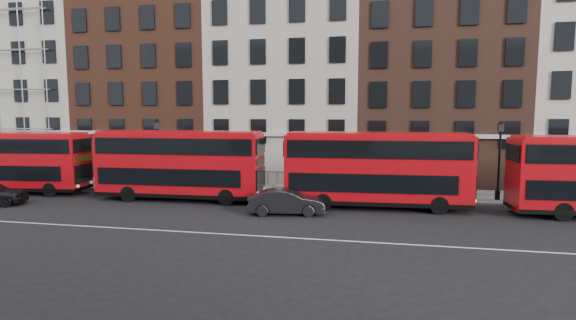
% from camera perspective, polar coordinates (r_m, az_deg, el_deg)
% --- Properties ---
extents(ground, '(120.00, 120.00, 0.00)m').
position_cam_1_polar(ground, '(24.88, -7.97, -8.00)').
color(ground, black).
rests_on(ground, ground).
extents(pavement, '(80.00, 5.00, 0.15)m').
position_cam_1_polar(pavement, '(34.72, -2.20, -3.74)').
color(pavement, slate).
rests_on(pavement, ground).
extents(kerb, '(80.00, 0.30, 0.16)m').
position_cam_1_polar(kerb, '(32.33, -3.25, -4.48)').
color(kerb, gray).
rests_on(kerb, ground).
extents(road_centre_line, '(70.00, 0.12, 0.01)m').
position_cam_1_polar(road_centre_line, '(23.06, -9.63, -9.16)').
color(road_centre_line, white).
rests_on(road_centre_line, ground).
extents(building_terrace, '(64.00, 11.95, 22.00)m').
position_cam_1_polar(building_terrace, '(41.66, -0.24, 11.96)').
color(building_terrace, beige).
rests_on(building_terrace, ground).
extents(bus_a, '(10.95, 3.57, 4.52)m').
position_cam_1_polar(bus_a, '(38.92, -31.44, -0.08)').
color(bus_a, '#BC0911').
rests_on(bus_a, ground).
extents(bus_b, '(11.38, 3.09, 4.75)m').
position_cam_1_polar(bus_b, '(31.49, -13.62, -0.40)').
color(bus_b, '#BC0911').
rests_on(bus_b, ground).
extents(bus_c, '(11.48, 3.32, 4.77)m').
position_cam_1_polar(bus_c, '(28.55, 11.07, -0.99)').
color(bus_c, '#BC0911').
rests_on(bus_c, ground).
extents(car_front, '(4.74, 2.34, 1.50)m').
position_cam_1_polar(car_front, '(26.65, -0.21, -5.33)').
color(car_front, black).
rests_on(car_front, ground).
extents(lamp_post_left, '(0.44, 0.44, 5.33)m').
position_cam_1_polar(lamp_post_left, '(35.95, -16.23, 1.19)').
color(lamp_post_left, black).
rests_on(lamp_post_left, pavement).
extents(lamp_post_right, '(0.44, 0.44, 5.33)m').
position_cam_1_polar(lamp_post_right, '(33.08, 25.26, 0.41)').
color(lamp_post_right, black).
rests_on(lamp_post_right, pavement).
extents(iron_railings, '(6.60, 0.06, 1.00)m').
position_cam_1_polar(iron_railings, '(36.74, -1.40, -2.28)').
color(iron_railings, black).
rests_on(iron_railings, pavement).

